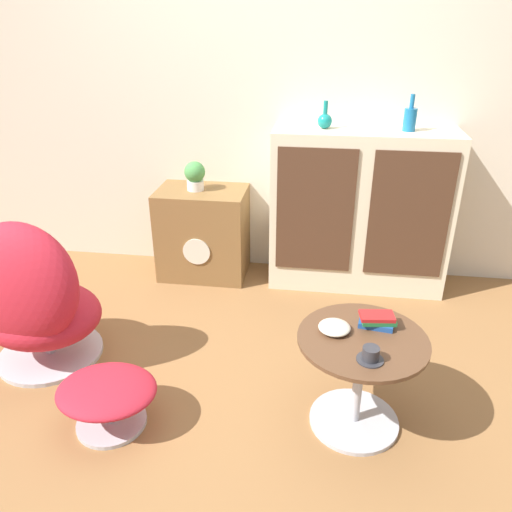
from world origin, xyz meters
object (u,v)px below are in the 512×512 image
at_px(book_stack, 377,320).
at_px(sideboard, 359,211).
at_px(tv_console, 203,233).
at_px(egg_chair, 32,302).
at_px(coffee_table, 359,372).
at_px(vase_inner_left, 410,118).
at_px(teacup, 371,355).
at_px(potted_plant, 195,175).
at_px(bowl, 334,327).
at_px(ottoman, 107,394).
at_px(vase_leftmost, 325,120).

bearing_deg(book_stack, sideboard, 91.07).
xyz_separation_m(tv_console, egg_chair, (-0.62, -1.12, 0.06)).
relative_size(egg_chair, coffee_table, 1.52).
height_order(egg_chair, vase_inner_left, vase_inner_left).
xyz_separation_m(egg_chair, book_stack, (1.69, -0.12, 0.12)).
height_order(teacup, book_stack, same).
relative_size(potted_plant, bowl, 1.40).
bearing_deg(bowl, ottoman, -168.40).
height_order(sideboard, potted_plant, sideboard).
height_order(sideboard, teacup, sideboard).
relative_size(tv_console, ottoman, 1.39).
bearing_deg(tv_console, coffee_table, -52.78).
bearing_deg(vase_inner_left, potted_plant, -179.38).
distance_m(sideboard, ottoman, 1.92).
height_order(tv_console, vase_inner_left, vase_inner_left).
height_order(tv_console, egg_chair, egg_chair).
bearing_deg(sideboard, book_stack, -88.93).
xyz_separation_m(egg_chair, bowl, (1.51, -0.18, 0.11)).
relative_size(tv_console, bowl, 4.52).
distance_m(egg_chair, vase_leftmost, 1.95).
xyz_separation_m(sideboard, book_stack, (0.02, -1.25, -0.03)).
height_order(vase_leftmost, potted_plant, vase_leftmost).
distance_m(ottoman, vase_leftmost, 1.98).
bearing_deg(ottoman, coffee_table, 8.73).
relative_size(tv_console, vase_leftmost, 3.76).
bearing_deg(coffee_table, ottoman, -171.27).
relative_size(ottoman, book_stack, 2.74).
distance_m(tv_console, egg_chair, 1.28).
distance_m(vase_inner_left, teacup, 1.65).
relative_size(tv_console, vase_inner_left, 2.91).
distance_m(vase_inner_left, bowl, 1.52).
xyz_separation_m(potted_plant, book_stack, (1.11, -1.24, -0.23)).
bearing_deg(vase_leftmost, egg_chair, -141.23).
bearing_deg(vase_inner_left, sideboard, -179.09).
xyz_separation_m(ottoman, teacup, (1.11, 0.02, 0.32)).
xyz_separation_m(vase_inner_left, bowl, (-0.40, -1.32, -0.64)).
bearing_deg(vase_inner_left, coffee_table, -101.80).
distance_m(vase_leftmost, potted_plant, 0.91).
distance_m(teacup, bowl, 0.23).
relative_size(vase_leftmost, book_stack, 1.02).
relative_size(vase_inner_left, teacup, 1.99).
xyz_separation_m(tv_console, coffee_table, (1.01, -1.33, -0.02)).
bearing_deg(egg_chair, ottoman, -35.66).
bearing_deg(teacup, potted_plant, 125.75).
relative_size(vase_leftmost, teacup, 1.54).
height_order(ottoman, potted_plant, potted_plant).
bearing_deg(book_stack, tv_console, 130.91).
bearing_deg(teacup, book_stack, 80.24).
bearing_deg(ottoman, book_stack, 12.80).
relative_size(ottoman, potted_plant, 2.32).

